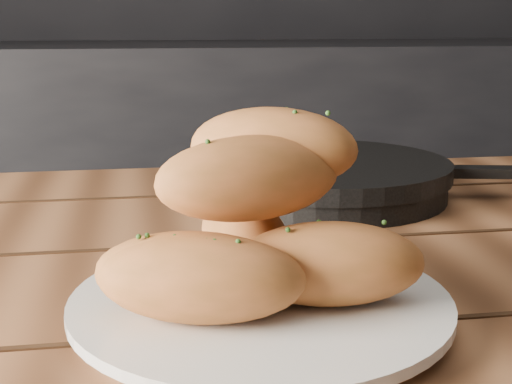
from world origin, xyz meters
name	(u,v)px	position (x,y,z in m)	size (l,w,h in m)	color
counter	(318,208)	(0.00, 1.70, 0.45)	(2.80, 0.60, 0.90)	black
table	(308,375)	(-0.34, 0.40, 0.66)	(1.57, 0.95, 0.75)	brown
plate	(260,306)	(-0.40, 0.32, 0.76)	(0.27, 0.27, 0.02)	silver
bread_rolls	(249,230)	(-0.41, 0.32, 0.82)	(0.24, 0.20, 0.13)	#B96433
skillet	(326,177)	(-0.26, 0.67, 0.77)	(0.44, 0.30, 0.05)	black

